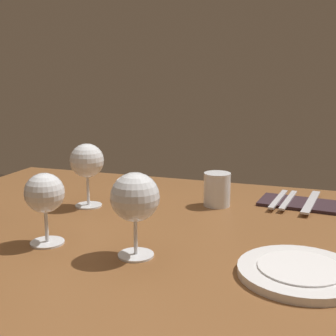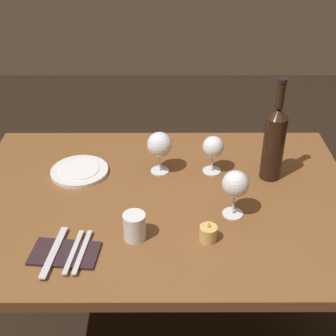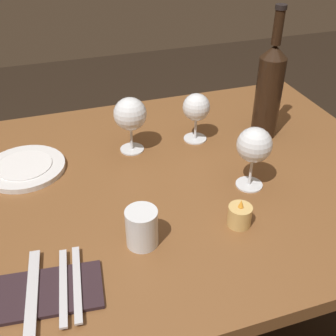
% 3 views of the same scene
% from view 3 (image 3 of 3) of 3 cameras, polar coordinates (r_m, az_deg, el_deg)
% --- Properties ---
extents(dining_table, '(1.30, 0.90, 0.74)m').
position_cam_3_polar(dining_table, '(1.11, -2.30, -5.52)').
color(dining_table, brown).
rests_on(dining_table, ground).
extents(wine_glass_left, '(0.08, 0.08, 0.16)m').
position_cam_3_polar(wine_glass_left, '(0.99, 11.65, 2.91)').
color(wine_glass_left, white).
rests_on(wine_glass_left, dining_table).
extents(wine_glass_right, '(0.08, 0.08, 0.14)m').
position_cam_3_polar(wine_glass_right, '(1.18, 3.87, 8.08)').
color(wine_glass_right, white).
rests_on(wine_glass_right, dining_table).
extents(wine_glass_centre, '(0.09, 0.09, 0.16)m').
position_cam_3_polar(wine_glass_centre, '(1.12, -5.17, 7.19)').
color(wine_glass_centre, white).
rests_on(wine_glass_centre, dining_table).
extents(wine_bottle, '(0.07, 0.07, 0.37)m').
position_cam_3_polar(wine_bottle, '(1.22, 13.58, 10.37)').
color(wine_bottle, black).
rests_on(wine_bottle, dining_table).
extents(water_tumbler, '(0.07, 0.07, 0.08)m').
position_cam_3_polar(water_tumbler, '(0.86, -3.57, -8.32)').
color(water_tumbler, white).
rests_on(water_tumbler, dining_table).
extents(votive_candle, '(0.05, 0.05, 0.07)m').
position_cam_3_polar(votive_candle, '(0.92, 9.70, -6.47)').
color(votive_candle, '#DBB266').
rests_on(votive_candle, dining_table).
extents(dinner_plate, '(0.21, 0.21, 0.02)m').
position_cam_3_polar(dinner_plate, '(1.14, -18.89, 0.05)').
color(dinner_plate, white).
rests_on(dinner_plate, dining_table).
extents(folded_napkin, '(0.20, 0.13, 0.01)m').
position_cam_3_polar(folded_napkin, '(0.82, -15.77, -15.88)').
color(folded_napkin, '#2D1E23').
rests_on(folded_napkin, dining_table).
extents(fork_inner, '(0.03, 0.18, 0.00)m').
position_cam_3_polar(fork_inner, '(0.82, -14.05, -15.28)').
color(fork_inner, silver).
rests_on(fork_inner, folded_napkin).
extents(fork_outer, '(0.03, 0.18, 0.00)m').
position_cam_3_polar(fork_outer, '(0.82, -12.27, -14.97)').
color(fork_outer, silver).
rests_on(fork_outer, folded_napkin).
extents(table_knife, '(0.04, 0.21, 0.00)m').
position_cam_3_polar(table_knife, '(0.82, -17.99, -15.93)').
color(table_knife, silver).
rests_on(table_knife, folded_napkin).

